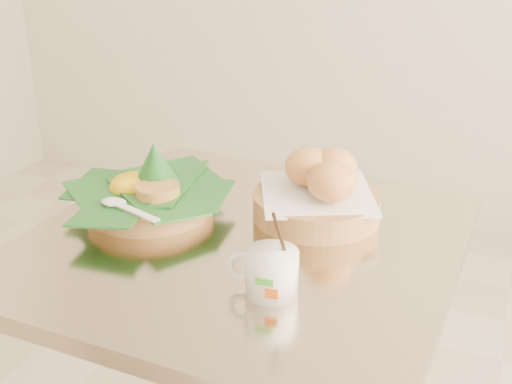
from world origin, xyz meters
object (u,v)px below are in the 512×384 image
at_px(bread_basket, 319,192).
at_px(coffee_mug, 270,271).
at_px(cafe_table, 244,343).
at_px(rice_basket, 149,191).

xyz_separation_m(bread_basket, coffee_mug, (0.01, -0.27, -0.01)).
distance_m(bread_basket, coffee_mug, 0.27).
distance_m(cafe_table, bread_basket, 0.31).
relative_size(rice_basket, coffee_mug, 2.18).
height_order(rice_basket, coffee_mug, rice_basket).
relative_size(rice_basket, bread_basket, 1.14).
bearing_deg(bread_basket, coffee_mug, -87.55).
distance_m(cafe_table, coffee_mug, 0.31).
xyz_separation_m(cafe_table, bread_basket, (0.09, 0.12, 0.27)).
height_order(cafe_table, bread_basket, bread_basket).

